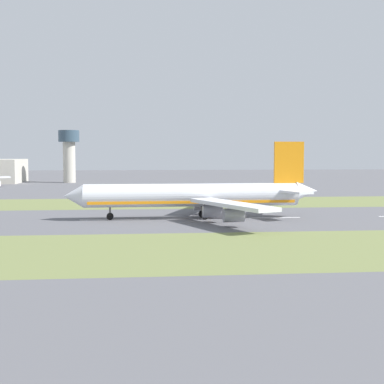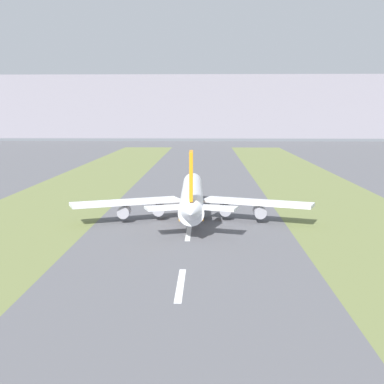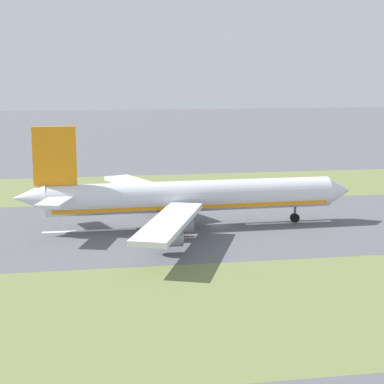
# 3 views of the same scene
# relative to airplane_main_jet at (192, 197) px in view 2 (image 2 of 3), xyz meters

# --- Properties ---
(ground_plane) EXTENTS (800.00, 800.00, 0.00)m
(ground_plane) POSITION_rel_airplane_main_jet_xyz_m (-0.30, 7.25, -6.02)
(ground_plane) COLOR #56565B
(grass_median_west) EXTENTS (40.00, 600.00, 0.01)m
(grass_median_west) POSITION_rel_airplane_main_jet_xyz_m (-45.30, 7.25, -6.02)
(grass_median_west) COLOR olive
(grass_median_west) RESTS_ON ground
(grass_median_east) EXTENTS (40.00, 600.00, 0.01)m
(grass_median_east) POSITION_rel_airplane_main_jet_xyz_m (44.70, 7.25, -6.02)
(grass_median_east) COLOR olive
(grass_median_east) RESTS_ON ground
(centreline_dash_near) EXTENTS (1.20, 18.00, 0.01)m
(centreline_dash_near) POSITION_rel_airplane_main_jet_xyz_m (-0.30, -58.10, -6.01)
(centreline_dash_near) COLOR silver
(centreline_dash_near) RESTS_ON ground
(centreline_dash_mid) EXTENTS (1.20, 18.00, 0.01)m
(centreline_dash_mid) POSITION_rel_airplane_main_jet_xyz_m (-0.30, -18.10, -6.01)
(centreline_dash_mid) COLOR silver
(centreline_dash_mid) RESTS_ON ground
(centreline_dash_far) EXTENTS (1.20, 18.00, 0.01)m
(centreline_dash_far) POSITION_rel_airplane_main_jet_xyz_m (-0.30, 21.90, -6.01)
(centreline_dash_far) COLOR silver
(centreline_dash_far) RESTS_ON ground
(airplane_main_jet) EXTENTS (64.12, 67.10, 20.20)m
(airplane_main_jet) POSITION_rel_airplane_main_jet_xyz_m (0.00, 0.00, 0.00)
(airplane_main_jet) COLOR silver
(airplane_main_jet) RESTS_ON ground
(mountain_ridge) EXTENTS (800.00, 120.00, 72.03)m
(mountain_ridge) POSITION_rel_airplane_main_jet_xyz_m (-0.30, 527.25, 29.99)
(mountain_ridge) COLOR gray
(mountain_ridge) RESTS_ON ground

